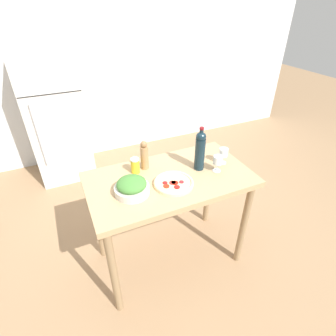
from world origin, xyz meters
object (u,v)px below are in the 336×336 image
refrigerator (56,115)px  wine_glass_near (218,161)px  wine_glass_far (223,153)px  salt_canister (135,166)px  homemade_pizza (174,183)px  salad_bowl (132,187)px  wine_bottle (200,150)px  pepper_mill (144,156)px

refrigerator → wine_glass_near: refrigerator is taller
refrigerator → wine_glass_far: refrigerator is taller
wine_glass_near → salt_canister: size_ratio=1.07×
wine_glass_far → homemade_pizza: bearing=-168.0°
salad_bowl → wine_bottle: bearing=8.1°
refrigerator → homemade_pizza: size_ratio=5.72×
wine_glass_far → pepper_mill: 0.62m
wine_bottle → salad_bowl: size_ratio=1.46×
wine_bottle → homemade_pizza: (-0.27, -0.11, -0.15)m
wine_glass_far → salad_bowl: 0.78m
salt_canister → wine_glass_far: bearing=-13.2°
pepper_mill → refrigerator: bearing=108.2°
wine_glass_near → pepper_mill: size_ratio=0.55×
pepper_mill → salad_bowl: bearing=-125.8°
wine_bottle → wine_glass_near: bearing=-38.1°
homemade_pizza → wine_glass_far: bearing=12.0°
wine_glass_far → salt_canister: 0.70m
refrigerator → wine_bottle: size_ratio=4.66×
wine_glass_far → pepper_mill: size_ratio=0.55×
wine_bottle → salad_bowl: (-0.56, -0.08, -0.11)m
refrigerator → wine_glass_near: 2.20m
refrigerator → pepper_mill: bearing=-71.8°
wine_bottle → homemade_pizza: 0.33m
pepper_mill → salt_canister: 0.10m
pepper_mill → salad_bowl: (-0.19, -0.26, -0.06)m
refrigerator → pepper_mill: 1.77m
wine_glass_far → salad_bowl: wine_glass_far is taller
homemade_pizza → pepper_mill: bearing=111.3°
homemade_pizza → salt_canister: salt_canister is taller
pepper_mill → homemade_pizza: bearing=-68.7°
wine_glass_far → salt_canister: (-0.68, 0.16, -0.03)m
wine_glass_near → salad_bowl: 0.67m
salad_bowl → salt_canister: salt_canister is taller
homemade_pizza → wine_glass_near: bearing=3.7°
wine_glass_near → wine_bottle: bearing=141.9°
wine_glass_near → salt_canister: bearing=157.6°
wine_bottle → wine_glass_far: size_ratio=2.69×
pepper_mill → wine_bottle: bearing=-25.1°
pepper_mill → salt_canister: bearing=-162.6°
salad_bowl → homemade_pizza: bearing=-5.7°
salad_bowl → refrigerator: bearing=100.6°
wine_glass_near → homemade_pizza: size_ratio=0.46×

